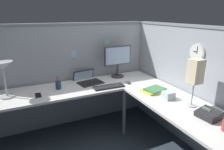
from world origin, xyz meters
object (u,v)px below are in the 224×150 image
at_px(computer_mouse, 128,82).
at_px(laptop, 87,80).
at_px(monitor, 118,59).
at_px(pen_cup, 58,85).
at_px(office_phone, 209,115).
at_px(wall_clock, 197,53).
at_px(book_stack, 154,90).
at_px(desk_lamp_dome, 3,68).
at_px(cell_phone, 38,95).
at_px(desk_lamp_paper, 195,73).
at_px(keyboard, 109,87).
at_px(tissue_box, 168,95).

bearing_deg(computer_mouse, laptop, 146.33).
xyz_separation_m(monitor, pen_cup, (-0.97, -0.13, -0.24)).
xyz_separation_m(laptop, office_phone, (0.73, -1.55, 0.01)).
bearing_deg(wall_clock, book_stack, 142.79).
height_order(desk_lamp_dome, office_phone, desk_lamp_dome).
height_order(cell_phone, book_stack, book_stack).
distance_m(desk_lamp_dome, desk_lamp_paper, 2.18).
xyz_separation_m(monitor, laptop, (-0.51, -0.01, -0.27)).
bearing_deg(monitor, desk_lamp_paper, -78.31).
xyz_separation_m(keyboard, computer_mouse, (0.32, 0.03, 0.01)).
xyz_separation_m(laptop, computer_mouse, (0.51, -0.34, -0.01)).
relative_size(cell_phone, desk_lamp_paper, 0.27).
distance_m(computer_mouse, pen_cup, 0.98).
height_order(monitor, laptop, monitor).
bearing_deg(cell_phone, desk_lamp_dome, 162.00).
bearing_deg(wall_clock, monitor, 116.51).
relative_size(pen_cup, book_stack, 0.58).
bearing_deg(tissue_box, desk_lamp_paper, -68.37).
distance_m(keyboard, wall_clock, 1.20).
distance_m(keyboard, cell_phone, 0.92).
relative_size(laptop, tissue_box, 3.61).
bearing_deg(desk_lamp_paper, keyboard, 123.17).
relative_size(monitor, desk_lamp_dome, 1.12).
xyz_separation_m(laptop, pen_cup, (-0.45, -0.12, 0.03)).
height_order(pen_cup, office_phone, pen_cup).
bearing_deg(monitor, wall_clock, -63.49).
bearing_deg(pen_cup, wall_clock, -31.61).
xyz_separation_m(office_phone, book_stack, (-0.06, 0.79, -0.02)).
distance_m(laptop, book_stack, 1.00).
relative_size(computer_mouse, book_stack, 0.33).
xyz_separation_m(office_phone, tissue_box, (-0.05, 0.53, 0.01)).
relative_size(desk_lamp_paper, tissue_box, 4.42).
distance_m(cell_phone, office_phone, 1.95).
distance_m(cell_phone, desk_lamp_paper, 1.86).
distance_m(monitor, laptop, 0.58).
bearing_deg(wall_clock, laptop, 135.02).
xyz_separation_m(pen_cup, wall_clock, (1.49, -0.92, 0.48)).
distance_m(computer_mouse, tissue_box, 0.70).
distance_m(desk_lamp_dome, pen_cup, 0.70).
xyz_separation_m(computer_mouse, book_stack, (0.16, -0.42, 0.00)).
height_order(pen_cup, book_stack, pen_cup).
xyz_separation_m(pen_cup, cell_phone, (-0.28, -0.12, -0.05)).
bearing_deg(keyboard, laptop, 119.16).
xyz_separation_m(laptop, cell_phone, (-0.73, -0.25, -0.02)).
bearing_deg(office_phone, desk_lamp_dome, 141.77).
height_order(keyboard, computer_mouse, computer_mouse).
relative_size(pen_cup, desk_lamp_paper, 0.34).
height_order(pen_cup, desk_lamp_paper, desk_lamp_paper).
xyz_separation_m(keyboard, pen_cup, (-0.64, 0.24, 0.04)).
xyz_separation_m(desk_lamp_dome, tissue_box, (1.75, -0.88, -0.32)).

